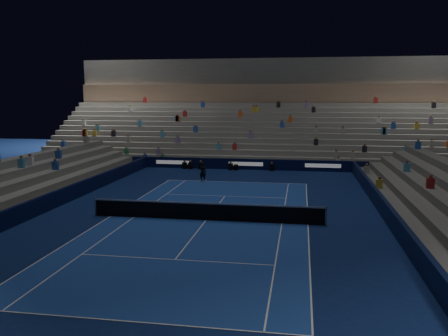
% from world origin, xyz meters
% --- Properties ---
extents(ground, '(90.00, 90.00, 0.00)m').
position_xyz_m(ground, '(0.00, 0.00, 0.00)').
color(ground, '#0C1C4D').
rests_on(ground, ground).
extents(court_surface, '(10.97, 23.77, 0.01)m').
position_xyz_m(court_surface, '(0.00, 0.00, 0.01)').
color(court_surface, navy).
rests_on(court_surface, ground).
extents(sponsor_barrier_far, '(44.00, 0.25, 1.00)m').
position_xyz_m(sponsor_barrier_far, '(0.00, 18.50, 0.50)').
color(sponsor_barrier_far, black).
rests_on(sponsor_barrier_far, ground).
extents(sponsor_barrier_east, '(0.25, 37.00, 1.00)m').
position_xyz_m(sponsor_barrier_east, '(9.70, 0.00, 0.50)').
color(sponsor_barrier_east, '#081233').
rests_on(sponsor_barrier_east, ground).
extents(sponsor_barrier_west, '(0.25, 37.00, 1.00)m').
position_xyz_m(sponsor_barrier_west, '(-9.70, 0.00, 0.50)').
color(sponsor_barrier_west, black).
rests_on(sponsor_barrier_west, ground).
extents(grandstand_main, '(44.00, 15.20, 11.20)m').
position_xyz_m(grandstand_main, '(0.00, 27.90, 3.38)').
color(grandstand_main, slate).
rests_on(grandstand_main, ground).
extents(tennis_net, '(12.90, 0.10, 1.10)m').
position_xyz_m(tennis_net, '(0.00, 0.00, 0.50)').
color(tennis_net, '#B2B2B7').
rests_on(tennis_net, ground).
extents(tennis_player, '(0.60, 0.43, 1.54)m').
position_xyz_m(tennis_player, '(-2.67, 11.75, 0.77)').
color(tennis_player, black).
rests_on(tennis_player, ground).
extents(broadcast_camera, '(0.46, 0.86, 0.51)m').
position_xyz_m(broadcast_camera, '(-0.87, 18.02, 0.27)').
color(broadcast_camera, black).
rests_on(broadcast_camera, ground).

